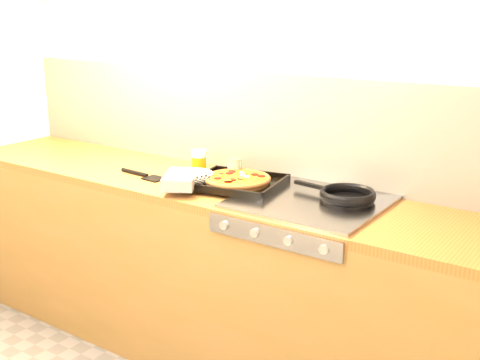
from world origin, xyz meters
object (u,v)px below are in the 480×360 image
Objects in this scene: tomato_can at (235,169)px; juice_glass at (199,163)px; frying_pan at (346,196)px; pizza_on_tray at (222,180)px.

tomato_can is 0.19m from juice_glass.
frying_pan is 3.22× the size of juice_glass.
frying_pan is 0.79m from juice_glass.
tomato_can reaches higher than frying_pan.
pizza_on_tray reaches higher than frying_pan.
pizza_on_tray is at bearing -168.09° from frying_pan.
juice_glass reaches higher than pizza_on_tray.
juice_glass is (-0.79, 0.00, 0.03)m from frying_pan.
tomato_can is at bearing 14.53° from juice_glass.
frying_pan is at bearing -0.27° from juice_glass.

